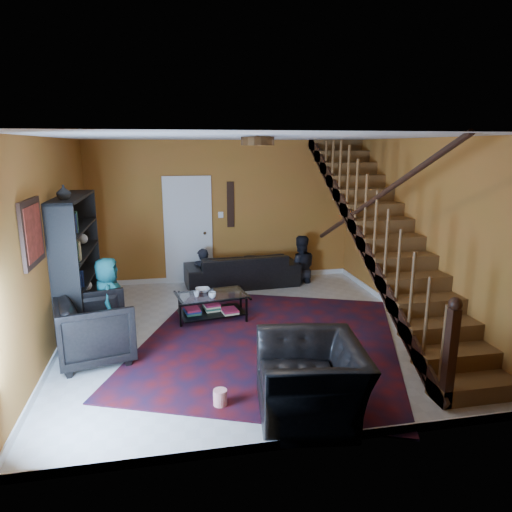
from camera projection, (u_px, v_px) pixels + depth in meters
The scene contains 21 objects.
floor at pixel (247, 331), 6.79m from camera, with size 5.50×5.50×0.00m, color beige.
room at pixel (157, 304), 7.80m from camera, with size 5.50×5.50×5.50m.
staircase at pixel (385, 234), 6.85m from camera, with size 0.95×5.02×3.18m.
bookshelf at pixel (79, 266), 6.69m from camera, with size 0.35×1.80×2.00m.
door at pixel (188, 232), 9.02m from camera, with size 0.82×0.05×2.05m, color silver.
framed_picture at pixel (32, 233), 5.04m from camera, with size 0.04×0.74×0.74m, color maroon.
wall_hanging at pixel (231, 205), 9.06m from camera, with size 0.14×0.03×0.90m, color black.
ceiling_fixture at pixel (258, 141), 5.38m from camera, with size 0.40×0.40×0.10m, color #3F2814.
rug at pixel (270, 341), 6.43m from camera, with size 3.43×3.92×0.02m, color #490D10.
sofa at pixel (242, 269), 8.97m from camera, with size 2.19×0.86×0.64m, color black.
armchair_left at pixel (95, 330), 5.78m from camera, with size 0.89×0.91×0.83m, color black.
armchair_right at pixel (311, 380), 4.60m from camera, with size 1.18×1.03×0.76m, color black.
person_adult_a at pixel (203, 279), 8.91m from camera, with size 0.44×0.29×1.22m, color black.
person_adult_b at pixel (300, 269), 9.25m from camera, with size 0.68×0.53×1.40m, color black.
person_child at pixel (109, 299), 6.37m from camera, with size 0.58×0.38×1.20m, color #1A6563.
coffee_table at pixel (212, 305), 7.22m from camera, with size 1.17×0.80×0.41m.
cup_a at pixel (212, 295), 7.00m from camera, with size 0.12×0.12×0.09m, color #999999.
cup_b at pixel (197, 294), 7.05m from camera, with size 0.09×0.09×0.09m, color #999999.
bowl at pixel (203, 290), 7.30m from camera, with size 0.23×0.23×0.06m, color #999999.
vase at pixel (64, 192), 5.95m from camera, with size 0.18×0.18×0.19m, color #999999.
popcorn_bucket at pixel (220, 397), 4.80m from camera, with size 0.15×0.15×0.17m, color red.
Camera 1 is at (-1.08, -6.25, 2.68)m, focal length 32.00 mm.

